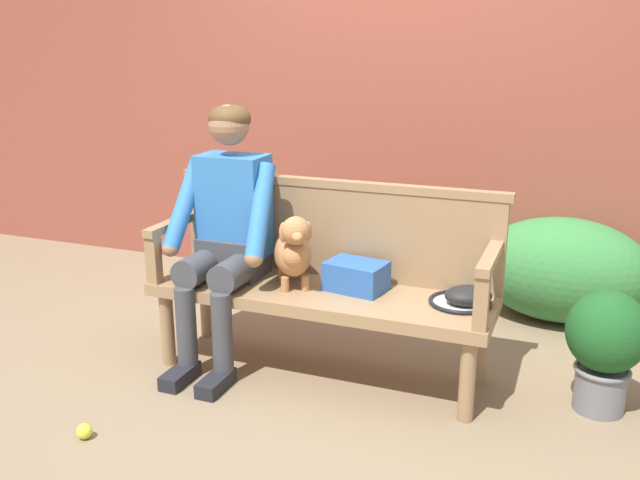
% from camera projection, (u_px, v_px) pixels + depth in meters
% --- Properties ---
extents(ground_plane, '(40.00, 40.00, 0.00)m').
position_uv_depth(ground_plane, '(320.00, 372.00, 3.50)').
color(ground_plane, '#7A664C').
extents(brick_garden_fence, '(8.00, 0.30, 2.26)m').
position_uv_depth(brick_garden_fence, '(405.00, 116.00, 4.56)').
color(brick_garden_fence, brown).
rests_on(brick_garden_fence, ground).
extents(hedge_bush_far_right, '(1.00, 0.65, 0.62)m').
position_uv_depth(hedge_bush_far_right, '(562.00, 270.00, 4.07)').
color(hedge_bush_far_right, '#337538').
rests_on(hedge_bush_far_right, ground).
extents(garden_bench, '(1.69, 0.51, 0.45)m').
position_uv_depth(garden_bench, '(320.00, 300.00, 3.39)').
color(garden_bench, '#93704C').
rests_on(garden_bench, ground).
extents(bench_backrest, '(1.73, 0.06, 0.50)m').
position_uv_depth(bench_backrest, '(336.00, 228.00, 3.50)').
color(bench_backrest, '#93704C').
rests_on(bench_backrest, garden_bench).
extents(bench_armrest_left_end, '(0.06, 0.51, 0.28)m').
position_uv_depth(bench_armrest_left_end, '(167.00, 238.00, 3.52)').
color(bench_armrest_left_end, '#93704C').
rests_on(bench_armrest_left_end, garden_bench).
extents(bench_armrest_right_end, '(0.06, 0.51, 0.28)m').
position_uv_depth(bench_armrest_right_end, '(487.00, 275.00, 2.96)').
color(bench_armrest_right_end, '#93704C').
rests_on(bench_armrest_right_end, garden_bench).
extents(person_seated, '(0.56, 0.65, 1.32)m').
position_uv_depth(person_seated, '(227.00, 226.00, 3.46)').
color(person_seated, black).
rests_on(person_seated, ground).
extents(dog_on_bench, '(0.29, 0.37, 0.38)m').
position_uv_depth(dog_on_bench, '(294.00, 250.00, 3.34)').
color(dog_on_bench, '#AD7042').
rests_on(dog_on_bench, garden_bench).
extents(tennis_racket, '(0.37, 0.58, 0.03)m').
position_uv_depth(tennis_racket, '(459.00, 300.00, 3.21)').
color(tennis_racket, black).
rests_on(tennis_racket, garden_bench).
extents(baseball_glove, '(0.27, 0.25, 0.09)m').
position_uv_depth(baseball_glove, '(468.00, 296.00, 3.16)').
color(baseball_glove, black).
rests_on(baseball_glove, garden_bench).
extents(sports_bag, '(0.31, 0.24, 0.14)m').
position_uv_depth(sports_bag, '(356.00, 276.00, 3.35)').
color(sports_bag, '#2856A3').
rests_on(sports_bag, garden_bench).
extents(tennis_ball, '(0.07, 0.07, 0.07)m').
position_uv_depth(tennis_ball, '(84.00, 431.00, 2.91)').
color(tennis_ball, '#CCDB33').
rests_on(tennis_ball, ground).
extents(potted_plant, '(0.35, 0.35, 0.57)m').
position_uv_depth(potted_plant, '(606.00, 343.00, 3.05)').
color(potted_plant, slate).
rests_on(potted_plant, ground).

